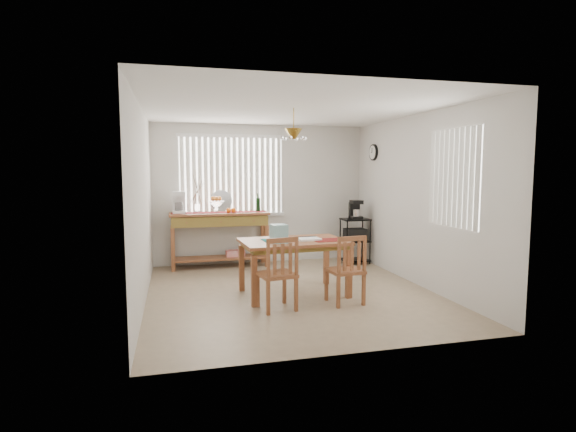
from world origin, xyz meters
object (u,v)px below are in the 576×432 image
object	(u,v)px
sideboard	(220,226)
cart_items	(355,210)
chair_left	(278,274)
wire_cart	(355,236)
chair_right	(346,270)
dining_table	(293,246)

from	to	relation	value
sideboard	cart_items	xyz separation A→B (m)	(2.50, -0.27, 0.26)
chair_left	wire_cart	bearing A→B (deg)	49.99
cart_items	chair_right	size ratio (longest dim) A/B	0.38
cart_items	chair_left	xyz separation A→B (m)	(-2.06, -2.47, -0.55)
wire_cart	dining_table	bearing A→B (deg)	-132.99
wire_cart	chair_left	bearing A→B (deg)	-130.01
dining_table	sideboard	bearing A→B (deg)	111.30
wire_cart	chair_right	distance (m)	2.67
wire_cart	chair_right	world-z (taller)	chair_right
sideboard	dining_table	bearing A→B (deg)	-68.70
sideboard	cart_items	world-z (taller)	cart_items
dining_table	chair_left	world-z (taller)	chair_left
cart_items	dining_table	distance (m)	2.50
chair_left	dining_table	bearing A→B (deg)	59.91
sideboard	dining_table	distance (m)	2.24
wire_cart	chair_right	size ratio (longest dim) A/B	0.92
sideboard	cart_items	distance (m)	2.53
dining_table	chair_left	distance (m)	0.78
cart_items	chair_left	distance (m)	3.26
sideboard	dining_table	size ratio (longest dim) A/B	1.18
chair_left	chair_right	xyz separation A→B (m)	(0.93, 0.04, -0.01)
wire_cart	chair_left	world-z (taller)	chair_left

